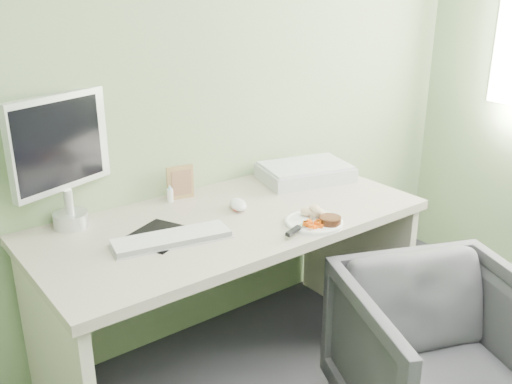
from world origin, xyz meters
TOP-DOWN VIEW (x-y plane):
  - wall_back at (0.00, 2.00)m, footprint 3.50×0.00m
  - desk at (0.00, 1.62)m, footprint 1.60×0.75m
  - plate at (0.23, 1.37)m, footprint 0.23×0.23m
  - steak at (0.26, 1.31)m, footprint 0.10×0.10m
  - potato_pile at (0.26, 1.39)m, footprint 0.10×0.07m
  - carrot_heap at (0.18, 1.32)m, footprint 0.07×0.06m
  - steak_knife at (0.11, 1.33)m, footprint 0.22×0.09m
  - mousepad at (-0.32, 1.63)m, footprint 0.31×0.30m
  - keyboard at (-0.30, 1.56)m, footprint 0.45×0.21m
  - computer_mouse at (0.08, 1.67)m, footprint 0.10×0.13m
  - photo_frame at (-0.05, 1.93)m, footprint 0.12×0.03m
  - eyedrop_bottle at (-0.11, 1.92)m, footprint 0.03×0.03m
  - scanner at (0.55, 1.79)m, footprint 0.48×0.38m
  - monitor at (-0.55, 1.94)m, footprint 0.42×0.18m
  - desk_chair at (0.40, 0.84)m, footprint 0.90×0.91m

SIDE VIEW (x-z plane):
  - desk_chair at x=0.40m, z-range 0.00..0.64m
  - desk at x=0.00m, z-range 0.18..0.91m
  - mousepad at x=-0.32m, z-range 0.73..0.73m
  - plate at x=0.23m, z-range 0.73..0.74m
  - keyboard at x=-0.30m, z-range 0.74..0.76m
  - computer_mouse at x=0.08m, z-range 0.73..0.77m
  - steak_knife at x=0.11m, z-range 0.75..0.76m
  - steak at x=0.26m, z-range 0.74..0.77m
  - carrot_heap at x=0.18m, z-range 0.74..0.78m
  - scanner at x=0.55m, z-range 0.73..0.80m
  - eyedrop_bottle at x=-0.11m, z-range 0.73..0.80m
  - potato_pile at x=0.26m, z-range 0.74..0.79m
  - photo_frame at x=-0.05m, z-range 0.73..0.88m
  - monitor at x=-0.55m, z-range 0.76..1.28m
  - wall_back at x=0.00m, z-range -0.40..3.10m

